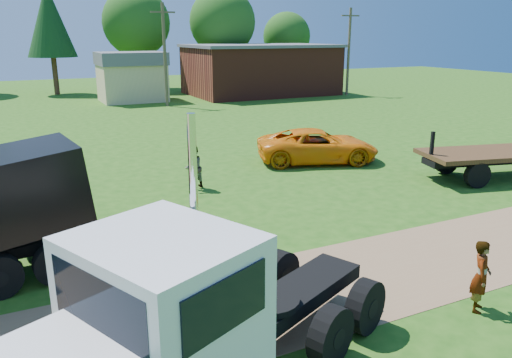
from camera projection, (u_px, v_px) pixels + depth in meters
name	position (u px, v px, depth m)	size (l,w,h in m)	color
ground	(322.00, 286.00, 13.01)	(140.00, 140.00, 0.00)	#1F4C10
dirt_track	(322.00, 286.00, 13.01)	(120.00, 4.20, 0.01)	brown
white_semi_tractor	(172.00, 333.00, 7.99)	(8.43, 5.73, 5.06)	black
orange_pickup	(318.00, 146.00, 25.48)	(2.82, 6.12, 1.70)	orange
spectator_a	(481.00, 276.00, 11.67)	(0.64, 0.42, 1.76)	#999999
spectator_b	(193.00, 167.00, 21.00)	(0.91, 0.71, 1.87)	#999999
brick_building	(260.00, 69.00, 54.37)	(15.40, 10.40, 5.30)	maroon
tan_shed	(132.00, 76.00, 48.57)	(6.20, 5.40, 4.70)	tan
utility_poles	(165.00, 53.00, 44.45)	(42.20, 0.28, 9.00)	#493B29
tree_row	(75.00, 23.00, 54.70)	(56.71, 13.70, 11.71)	#372116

